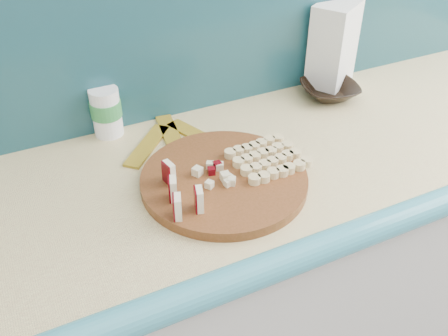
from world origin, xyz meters
name	(u,v)px	position (x,y,z in m)	size (l,w,h in m)	color
kitchen_counter	(243,293)	(0.10, 1.50, 0.46)	(2.20, 0.63, 0.91)	beige
backsplash	(194,16)	(0.10, 1.79, 1.16)	(2.20, 0.02, 0.50)	teal
cutting_board	(224,180)	(0.02, 1.45, 0.92)	(0.36, 0.36, 0.02)	#4F2C11
apple_wedges	(179,192)	(-0.10, 1.41, 0.96)	(0.06, 0.14, 0.05)	#FCEDCA
apple_chunks	(215,175)	(0.00, 1.45, 0.94)	(0.05, 0.06, 0.02)	beige
banana_slices	(267,158)	(0.13, 1.46, 0.94)	(0.16, 0.14, 0.02)	#DBC286
brown_bowl	(329,90)	(0.46, 1.68, 0.93)	(0.16, 0.16, 0.04)	black
flour_bag	(333,45)	(0.50, 1.75, 1.03)	(0.14, 0.10, 0.24)	white
canister	(106,111)	(-0.15, 1.76, 0.97)	(0.07, 0.07, 0.12)	white
banana_peel	(172,138)	(-0.02, 1.67, 0.91)	(0.25, 0.22, 0.01)	gold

